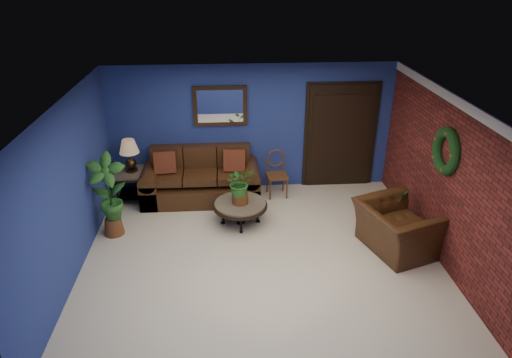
{
  "coord_description": "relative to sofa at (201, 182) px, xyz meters",
  "views": [
    {
      "loc": [
        -0.49,
        -5.89,
        4.23
      ],
      "look_at": [
        -0.05,
        0.55,
        1.1
      ],
      "focal_mm": 32.0,
      "sensor_mm": 36.0,
      "label": 1
    }
  ],
  "objects": [
    {
      "name": "side_chair",
      "position": [
        1.47,
        0.03,
        0.18
      ],
      "size": [
        0.42,
        0.42,
        0.91
      ],
      "rotation": [
        0.0,
        0.0,
        0.1
      ],
      "color": "brown",
      "rests_on": "ground"
    },
    {
      "name": "table_lamp",
      "position": [
        -1.29,
        -0.03,
        0.68
      ],
      "size": [
        0.36,
        0.36,
        0.6
      ],
      "color": "#402916",
      "rests_on": "end_table"
    },
    {
      "name": "crown_molding",
      "position": [
        3.73,
        -2.08,
        2.1
      ],
      "size": [
        0.03,
        5.0,
        0.14
      ],
      "primitive_type": "cube",
      "color": "white",
      "rests_on": "wall_right_brick"
    },
    {
      "name": "coffee_table",
      "position": [
        0.72,
        -1.04,
        0.02
      ],
      "size": [
        0.95,
        0.95,
        0.41
      ],
      "rotation": [
        0.0,
        0.0,
        0.32
      ],
      "color": "#4D4943",
      "rests_on": "ground"
    },
    {
      "name": "wall_mirror",
      "position": [
        0.41,
        0.38,
        1.39
      ],
      "size": [
        1.02,
        0.06,
        0.77
      ],
      "primitive_type": "cube",
      "color": "#402916",
      "rests_on": "wall_back"
    },
    {
      "name": "sofa",
      "position": [
        0.0,
        0.0,
        0.0
      ],
      "size": [
        2.23,
        0.96,
        1.0
      ],
      "color": "#432813",
      "rests_on": "ground"
    },
    {
      "name": "tall_plant",
      "position": [
        -1.44,
        -1.23,
        0.45
      ],
      "size": [
        0.64,
        0.45,
        1.44
      ],
      "color": "brown",
      "rests_on": "ground"
    },
    {
      "name": "wall_left",
      "position": [
        -1.74,
        -2.08,
        0.92
      ],
      "size": [
        0.04,
        5.0,
        2.5
      ],
      "primitive_type": "cube",
      "color": "navy",
      "rests_on": "ground"
    },
    {
      "name": "wall_right_brick",
      "position": [
        3.76,
        -2.08,
        0.92
      ],
      "size": [
        0.04,
        5.0,
        2.5
      ],
      "primitive_type": "cube",
      "color": "maroon",
      "rests_on": "ground"
    },
    {
      "name": "coffee_plant",
      "position": [
        0.72,
        -1.04,
        0.44
      ],
      "size": [
        0.59,
        0.55,
        0.67
      ],
      "color": "brown",
      "rests_on": "coffee_table"
    },
    {
      "name": "floor",
      "position": [
        1.01,
        -2.08,
        -0.33
      ],
      "size": [
        5.5,
        5.5,
        0.0
      ],
      "primitive_type": "plane",
      "color": "beige",
      "rests_on": "ground"
    },
    {
      "name": "ceiling",
      "position": [
        1.01,
        -2.08,
        2.17
      ],
      "size": [
        5.5,
        5.0,
        0.02
      ],
      "primitive_type": "cube",
      "color": "white",
      "rests_on": "wall_back"
    },
    {
      "name": "floor_plant",
      "position": [
        3.36,
        -1.45,
        0.08
      ],
      "size": [
        0.41,
        0.35,
        0.8
      ],
      "color": "brown",
      "rests_on": "ground"
    },
    {
      "name": "wreath",
      "position": [
        3.7,
        -2.03,
        1.37
      ],
      "size": [
        0.16,
        0.72,
        0.72
      ],
      "primitive_type": "torus",
      "rotation": [
        0.0,
        1.57,
        0.0
      ],
      "color": "black",
      "rests_on": "wall_right_brick"
    },
    {
      "name": "wall_back",
      "position": [
        1.01,
        0.42,
        0.92
      ],
      "size": [
        5.5,
        0.04,
        2.5
      ],
      "primitive_type": "cube",
      "color": "navy",
      "rests_on": "ground"
    },
    {
      "name": "end_table",
      "position": [
        -1.29,
        -0.03,
        0.14
      ],
      "size": [
        0.67,
        0.67,
        0.62
      ],
      "color": "#4D4943",
      "rests_on": "ground"
    },
    {
      "name": "armchair",
      "position": [
        3.16,
        -2.0,
        0.06
      ],
      "size": [
        1.36,
        1.45,
        0.77
      ],
      "primitive_type": "imported",
      "rotation": [
        0.0,
        0.0,
        1.89
      ],
      "color": "#432813",
      "rests_on": "ground"
    },
    {
      "name": "closet_door",
      "position": [
        2.76,
        0.39,
        0.72
      ],
      "size": [
        1.44,
        0.06,
        2.18
      ],
      "primitive_type": "cube",
      "color": "black",
      "rests_on": "wall_back"
    }
  ]
}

